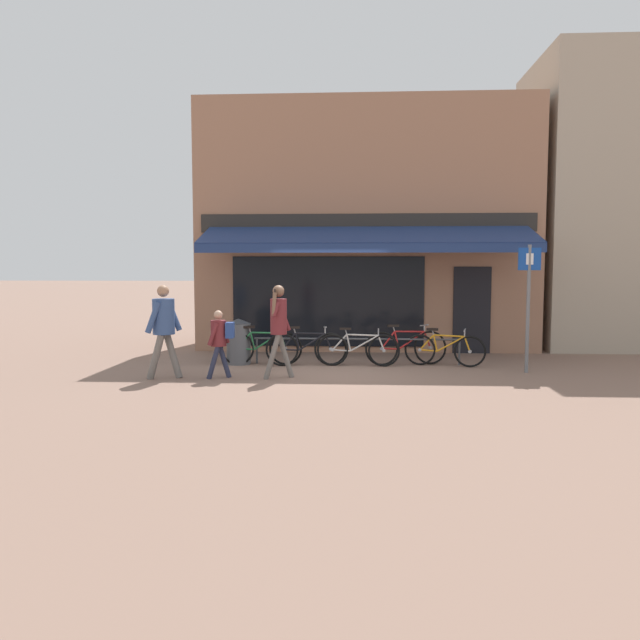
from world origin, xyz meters
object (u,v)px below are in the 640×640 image
at_px(bicycle_silver, 358,349).
at_px(parking_sign, 528,295).
at_px(bicycle_red, 406,347).
at_px(pedestrian_second_adult, 164,322).
at_px(bicycle_green, 261,347).
at_px(bicycle_black, 306,348).
at_px(bicycle_orange, 444,349).
at_px(litter_bin, 239,341).
at_px(pedestrian_child, 220,336).
at_px(pedestrian_adult, 279,320).

bearing_deg(bicycle_silver, parking_sign, -8.15).
xyz_separation_m(bicycle_red, pedestrian_second_adult, (-4.67, -1.91, 0.68)).
bearing_deg(bicycle_green, bicycle_black, -5.30).
relative_size(bicycle_black, bicycle_orange, 1.04).
bearing_deg(litter_bin, parking_sign, -7.37).
distance_m(bicycle_orange, parking_sign, 2.05).
bearing_deg(bicycle_silver, pedestrian_second_adult, -152.47).
height_order(bicycle_orange, parking_sign, parking_sign).
xyz_separation_m(pedestrian_child, parking_sign, (5.94, 0.97, 0.75)).
relative_size(bicycle_green, parking_sign, 0.68).
bearing_deg(bicycle_orange, bicycle_red, -177.81).
height_order(pedestrian_adult, pedestrian_second_adult, pedestrian_second_adult).
bearing_deg(bicycle_black, bicycle_red, -2.20).
relative_size(bicycle_silver, pedestrian_child, 1.36).
distance_m(bicycle_silver, bicycle_orange, 1.83).
height_order(bicycle_silver, bicycle_orange, bicycle_silver).
relative_size(bicycle_green, bicycle_orange, 1.04).
distance_m(pedestrian_child, litter_bin, 1.76).
distance_m(pedestrian_child, pedestrian_second_adult, 1.08).
height_order(pedestrian_child, parking_sign, parking_sign).
relative_size(bicycle_orange, litter_bin, 1.69).
height_order(bicycle_orange, litter_bin, litter_bin).
bearing_deg(bicycle_orange, bicycle_silver, -164.90).
relative_size(bicycle_orange, pedestrian_second_adult, 0.94).
bearing_deg(pedestrian_adult, bicycle_black, -111.36).
relative_size(bicycle_black, parking_sign, 0.68).
relative_size(bicycle_silver, parking_sign, 0.70).
xyz_separation_m(bicycle_silver, litter_bin, (-2.57, 0.13, 0.13)).
xyz_separation_m(pedestrian_adult, litter_bin, (-1.08, 1.68, -0.61)).
xyz_separation_m(bicycle_orange, pedestrian_adult, (-3.32, -1.62, 0.74)).
distance_m(bicycle_red, parking_sign, 2.73).
xyz_separation_m(bicycle_red, litter_bin, (-3.60, -0.09, 0.11)).
height_order(bicycle_green, bicycle_orange, bicycle_green).
bearing_deg(pedestrian_second_adult, bicycle_orange, -154.87).
bearing_deg(pedestrian_adult, pedestrian_child, -3.94).
distance_m(bicycle_silver, pedestrian_adult, 2.27).
distance_m(litter_bin, parking_sign, 6.06).
bearing_deg(bicycle_red, litter_bin, 168.78).
bearing_deg(pedestrian_child, bicycle_green, -110.58).
bearing_deg(pedestrian_second_adult, parking_sign, -164.17).
bearing_deg(pedestrian_second_adult, litter_bin, -113.13).
height_order(pedestrian_adult, parking_sign, parking_sign).
bearing_deg(pedestrian_child, bicycle_orange, -161.39).
xyz_separation_m(pedestrian_adult, pedestrian_second_adult, (-2.15, -0.14, -0.03)).
xyz_separation_m(bicycle_silver, pedestrian_child, (-2.59, -1.61, 0.43)).
height_order(bicycle_green, bicycle_red, bicycle_red).
xyz_separation_m(bicycle_green, parking_sign, (5.41, -0.64, 1.16)).
height_order(pedestrian_child, pedestrian_second_adult, pedestrian_second_adult).
height_order(bicycle_black, bicycle_silver, bicycle_black).
relative_size(bicycle_green, litter_bin, 1.76).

